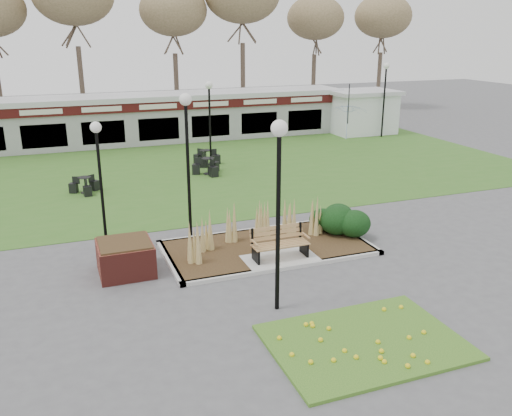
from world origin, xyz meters
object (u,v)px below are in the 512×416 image
object	(u,v)px
bistro_set_d	(206,160)
lamp_post_far_right	(385,83)
patio_umbrella	(348,122)
park_bench	(279,242)
brick_planter	(125,257)
bistro_set_b	(85,188)
service_hut	(361,111)
food_pavilion	(154,118)
lamp_post_mid_left	(187,134)
lamp_post_near_left	(99,158)
bistro_set_a	(208,169)
lamp_post_mid_right	(209,106)
lamp_post_near_right	(279,175)

from	to	relation	value
bistro_set_d	lamp_post_far_right	bearing A→B (deg)	15.04
lamp_post_far_right	patio_umbrella	distance (m)	5.71
park_bench	brick_planter	world-z (taller)	park_bench
park_bench	bistro_set_b	xyz separation A→B (m)	(-4.90, 9.42, -0.34)
service_hut	bistro_set_d	distance (m)	13.37
brick_planter	patio_umbrella	xyz separation A→B (m)	(13.97, 12.00, 1.23)
food_pavilion	lamp_post_mid_left	size ratio (longest dim) A/B	5.19
patio_umbrella	lamp_post_near_left	bearing A→B (deg)	-144.90
bistro_set_a	patio_umbrella	xyz separation A→B (m)	(8.74, 2.10, 1.43)
park_bench	lamp_post_mid_right	size ratio (longest dim) A/B	0.39
lamp_post_near_right	patio_umbrella	world-z (taller)	lamp_post_near_right
brick_planter	lamp_post_mid_right	size ratio (longest dim) A/B	0.35
service_hut	patio_umbrella	distance (m)	6.36
patio_umbrella	food_pavilion	bearing A→B (deg)	143.97
food_pavilion	bistro_set_a	xyz separation A→B (m)	(0.84, -9.06, -1.19)
food_pavilion	bistro_set_d	xyz separation A→B (m)	(1.26, -7.20, -1.20)
brick_planter	service_hut	distance (m)	24.71
brick_planter	bistro_set_b	world-z (taller)	brick_planter
lamp_post_mid_left	lamp_post_far_right	distance (m)	20.58
food_pavilion	lamp_post_near_right	distance (m)	22.53
brick_planter	lamp_post_far_right	size ratio (longest dim) A/B	0.32
brick_planter	park_bench	bearing A→B (deg)	-9.69
lamp_post_near_right	bistro_set_a	distance (m)	13.86
bistro_set_b	bistro_set_d	bearing A→B (deg)	26.67
brick_planter	lamp_post_near_right	distance (m)	5.55
bistro_set_a	patio_umbrella	world-z (taller)	patio_umbrella
service_hut	lamp_post_mid_right	world-z (taller)	lamp_post_mid_right
lamp_post_near_right	park_bench	bearing A→B (deg)	66.01
bistro_set_d	bistro_set_a	bearing A→B (deg)	-102.78
park_bench	lamp_post_mid_right	xyz separation A→B (m)	(1.19, 11.36, 2.55)
food_pavilion	lamp_post_mid_right	world-z (taller)	lamp_post_mid_right
lamp_post_near_right	lamp_post_mid_right	distance (m)	14.26
lamp_post_mid_right	park_bench	bearing A→B (deg)	-95.98
lamp_post_mid_left	lamp_post_near_left	bearing A→B (deg)	-174.64
food_pavilion	lamp_post_near_left	size ratio (longest dim) A/B	6.08
bistro_set_d	lamp_post_mid_right	bearing A→B (deg)	-93.44
food_pavilion	service_hut	distance (m)	13.64
lamp_post_far_right	lamp_post_near_right	bearing A→B (deg)	-129.21
lamp_post_near_left	lamp_post_mid_right	bearing A→B (deg)	55.64
brick_planter	lamp_post_far_right	bearing A→B (deg)	39.53
lamp_post_mid_right	bistro_set_b	world-z (taller)	lamp_post_mid_right
service_hut	lamp_post_near_right	world-z (taller)	lamp_post_near_right
brick_planter	lamp_post_far_right	distance (m)	24.04
lamp_post_mid_right	bistro_set_d	size ratio (longest dim) A/B	3.00
food_pavilion	bistro_set_a	size ratio (longest dim) A/B	16.97
park_bench	lamp_post_near_right	xyz separation A→B (m)	(-1.20, -2.69, 2.84)
lamp_post_mid_left	lamp_post_mid_right	bearing A→B (deg)	69.44
lamp_post_mid_right	patio_umbrella	bearing A→B (deg)	9.40
food_pavilion	lamp_post_near_left	xyz separation A→B (m)	(-4.74, -17.02, 1.47)
food_pavilion	lamp_post_far_right	size ratio (longest dim) A/B	5.26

